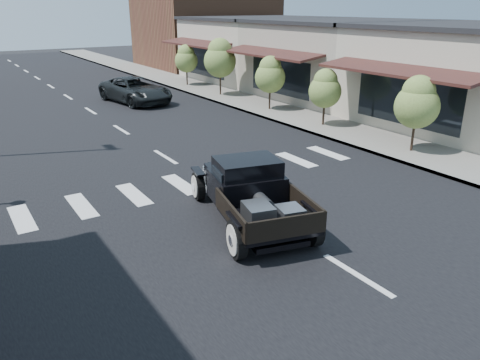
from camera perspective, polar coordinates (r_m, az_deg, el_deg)
ground at (r=12.54m, az=4.18°, el=-5.44°), size 120.00×120.00×0.00m
road at (r=25.52m, az=-16.51°, el=7.27°), size 14.00×80.00×0.02m
road_markings at (r=20.90m, az=-12.46°, el=4.81°), size 12.00×60.00×0.06m
sidewalk_right at (r=28.97m, az=-0.08°, el=9.73°), size 3.00×80.00×0.15m
storefront_near at (r=25.61m, az=26.90°, el=11.09°), size 10.00×9.00×4.50m
storefront_mid at (r=31.15m, az=12.44°, el=14.07°), size 10.00×9.00×4.50m
storefront_far at (r=38.04m, az=2.58°, el=15.58°), size 10.00×9.00×4.50m
far_building_right at (r=46.71m, az=-4.30°, el=17.98°), size 11.00×10.00×7.00m
small_tree_a at (r=19.22m, az=20.62°, el=7.40°), size 1.68×1.68×2.81m
small_tree_b at (r=22.58m, az=10.27°, el=9.80°), size 1.52×1.52×2.54m
small_tree_c at (r=25.86m, az=3.67°, el=11.63°), size 1.64×1.64×2.74m
small_tree_d at (r=30.23m, az=-2.45°, el=13.52°), size 2.01×2.01×3.35m
small_tree_e at (r=34.40m, az=-6.54°, el=13.70°), size 1.62×1.62×2.69m
hotrod_pickup at (r=12.35m, az=1.22°, el=-1.40°), size 3.44×5.42×1.74m
second_car at (r=29.07m, az=-12.62°, el=10.62°), size 3.28×5.68×1.49m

